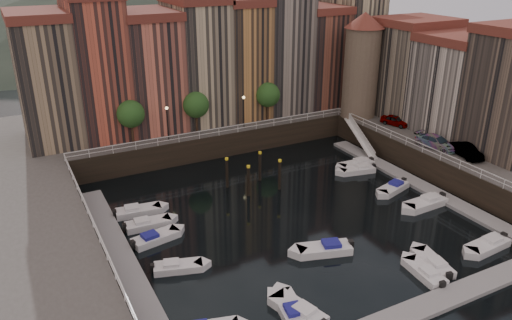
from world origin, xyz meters
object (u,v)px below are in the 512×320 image
corner_tower (361,64)px  boat_left_2 (155,238)px  car_b (466,152)px  mooring_pilings (254,174)px  car_a (395,121)px  boat_left_1 (177,267)px  car_c (436,143)px  gangway (360,137)px

corner_tower → boat_left_2: size_ratio=3.00×
car_b → mooring_pilings: bearing=167.2°
corner_tower → car_a: corner_tower is taller
mooring_pilings → boat_left_1: bearing=-139.5°
boat_left_2 → boat_left_1: bearing=-97.5°
car_b → car_c: bearing=115.2°
car_a → car_c: car_c is taller
gangway → car_a: (4.50, -1.18, 1.73)m
mooring_pilings → car_b: car_b is taller
car_a → car_c: size_ratio=0.76×
gangway → boat_left_2: 31.42m
corner_tower → boat_left_1: (-32.62, -18.72, -9.87)m
corner_tower → car_b: bearing=-86.6°
gangway → car_a: bearing=-14.7°
boat_left_1 → car_c: bearing=25.2°
mooring_pilings → car_b: bearing=-24.1°
car_a → car_b: bearing=-111.6°
mooring_pilings → boat_left_2: mooring_pilings is taller
gangway → car_b: (3.95, -13.01, 1.79)m
corner_tower → gangway: 9.86m
corner_tower → boat_left_2: 36.97m
gangway → car_a: 4.96m
gangway → corner_tower: bearing=57.2°
corner_tower → car_b: (1.05, -17.51, -6.49)m
boat_left_2 → car_c: bearing=-11.5°
mooring_pilings → car_a: (21.72, 2.36, 2.00)m
mooring_pilings → car_a: bearing=6.2°
mooring_pilings → boat_left_2: 14.03m
gangway → car_b: 13.71m
car_c → car_a: bearing=68.7°
gangway → mooring_pilings: (-17.22, -3.54, -0.27)m
car_a → gangway: bearing=146.3°
car_c → gangway: bearing=96.2°
mooring_pilings → boat_left_1: (-12.50, -10.68, -1.33)m
gangway → boat_left_1: bearing=-154.4°
corner_tower → boat_left_1: 38.88m
boat_left_1 → car_c: (32.80, 4.70, 3.41)m
boat_left_2 → car_c: car_c is taller
gangway → car_c: size_ratio=1.66×
mooring_pilings → car_b: 23.28m
car_b → corner_tower: bearing=104.7°
mooring_pilings → car_a: 21.94m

